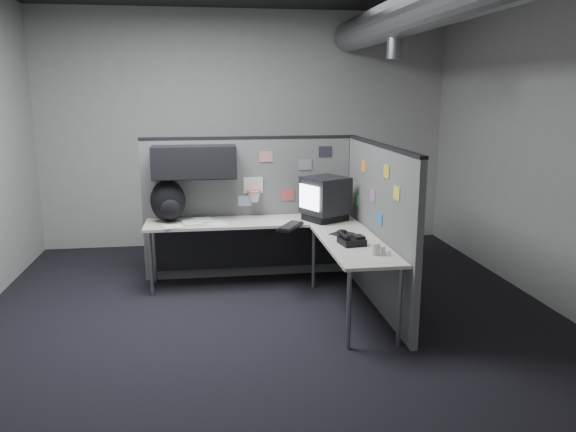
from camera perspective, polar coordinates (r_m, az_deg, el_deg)
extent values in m
cube|color=black|center=(5.49, -1.73, -10.23)|extent=(5.60, 5.60, 0.01)
cube|color=#9E9E99|center=(7.87, -4.20, 8.70)|extent=(5.60, 0.01, 3.20)
cube|color=#9E9E99|center=(2.35, 5.95, -0.15)|extent=(5.60, 0.01, 3.20)
cube|color=#9E9E99|center=(6.08, 25.61, 6.42)|extent=(0.01, 5.60, 3.20)
cylinder|color=slate|center=(5.45, 13.79, 19.90)|extent=(0.40, 5.49, 0.40)
cylinder|color=slate|center=(6.17, 10.78, 16.79)|extent=(0.16, 0.16, 0.30)
cube|color=#5E605E|center=(6.48, -3.85, 0.76)|extent=(2.43, 0.06, 1.60)
cube|color=black|center=(6.37, -3.96, 7.96)|extent=(2.43, 0.07, 0.03)
cube|color=black|center=(6.68, 6.34, 1.05)|extent=(0.07, 0.07, 1.60)
cube|color=black|center=(6.18, -9.50, 5.44)|extent=(0.90, 0.35, 0.35)
cube|color=black|center=(6.00, -9.53, 5.24)|extent=(0.90, 0.02, 0.33)
cube|color=silver|center=(6.40, -3.55, 3.15)|extent=(0.22, 0.02, 0.18)
torus|color=#D85914|center=(6.32, -3.47, 2.49)|extent=(0.16, 0.16, 0.01)
cone|color=white|center=(6.33, -3.46, 1.95)|extent=(0.14, 0.14, 0.11)
cube|color=silver|center=(6.40, -11.61, 2.38)|extent=(0.15, 0.01, 0.12)
cube|color=#D87F7F|center=(6.37, -2.24, 6.04)|extent=(0.15, 0.01, 0.12)
cube|color=#CC4C4C|center=(6.47, 0.00, 2.11)|extent=(0.15, 0.01, 0.12)
cube|color=gray|center=(6.45, 1.76, 5.22)|extent=(0.15, 0.01, 0.12)
cube|color=#26262D|center=(6.47, 3.79, 6.56)|extent=(0.15, 0.01, 0.12)
cube|color=silver|center=(6.42, -4.42, 1.55)|extent=(0.15, 0.01, 0.12)
cube|color=#5E605E|center=(5.66, 9.09, -1.10)|extent=(0.06, 2.23, 1.60)
cube|color=black|center=(5.53, 9.38, 7.14)|extent=(0.07, 2.23, 0.03)
cube|color=orange|center=(5.96, 7.71, 5.01)|extent=(0.01, 0.15, 0.12)
cube|color=#B266B2|center=(5.67, 8.60, 2.04)|extent=(0.01, 0.15, 0.12)
cube|color=gold|center=(5.24, 9.97, 4.47)|extent=(0.01, 0.15, 0.12)
cube|color=#4CB266|center=(6.26, 6.98, 1.67)|extent=(0.01, 0.15, 0.12)
cube|color=#E5D84C|center=(4.99, 10.98, 2.28)|extent=(0.01, 0.15, 0.12)
cube|color=#337FCC|center=(5.47, 9.30, -0.29)|extent=(0.01, 0.15, 0.12)
cube|color=beige|center=(6.19, -3.74, -0.61)|extent=(2.30, 0.56, 0.03)
cube|color=beige|center=(5.32, 6.69, -2.84)|extent=(0.56, 1.55, 0.03)
cube|color=black|center=(6.48, -3.86, -2.89)|extent=(2.18, 0.02, 0.55)
cylinder|color=gray|center=(6.08, -13.75, -4.74)|extent=(0.04, 0.04, 0.70)
cylinder|color=gray|center=(6.50, -13.41, -3.61)|extent=(0.04, 0.04, 0.70)
cylinder|color=gray|center=(6.16, 2.62, -4.18)|extent=(0.04, 0.04, 0.70)
cylinder|color=gray|center=(4.74, 6.19, -9.44)|extent=(0.04, 0.04, 0.70)
cylinder|color=gray|center=(4.86, 11.28, -9.03)|extent=(0.04, 0.04, 0.70)
cube|color=black|center=(6.20, 3.78, -0.06)|extent=(0.52, 0.50, 0.08)
cube|color=black|center=(6.16, 3.81, 2.12)|extent=(0.57, 0.57, 0.40)
cube|color=silver|center=(6.02, 2.16, 1.90)|extent=(0.16, 0.30, 0.26)
cube|color=black|center=(5.84, 0.23, -1.10)|extent=(0.34, 0.44, 0.03)
cube|color=black|center=(5.83, 0.23, -0.92)|extent=(0.30, 0.40, 0.01)
cube|color=black|center=(5.62, 5.50, -1.80)|extent=(0.28, 0.27, 0.01)
ellipsoid|color=black|center=(5.62, 5.51, -1.56)|extent=(0.11, 0.08, 0.04)
cube|color=black|center=(5.24, 6.48, -2.55)|extent=(0.24, 0.26, 0.06)
cylinder|color=black|center=(5.21, 5.72, -2.00)|extent=(0.08, 0.21, 0.05)
cube|color=black|center=(5.25, 7.16, -2.08)|extent=(0.11, 0.14, 0.02)
cylinder|color=silver|center=(4.99, 9.62, -3.39)|extent=(0.04, 0.04, 0.07)
cylinder|color=silver|center=(4.93, 9.13, -3.62)|extent=(0.04, 0.04, 0.06)
cylinder|color=silver|center=(4.94, 10.17, -3.69)|extent=(0.04, 0.04, 0.05)
cylinder|color=#D85914|center=(5.03, 9.14, -3.20)|extent=(0.04, 0.04, 0.08)
cylinder|color=beige|center=(4.93, 8.91, -3.33)|extent=(0.09, 0.09, 0.10)
cube|color=white|center=(6.10, -7.31, -0.73)|extent=(0.26, 0.32, 0.00)
cube|color=white|center=(6.18, -9.74, -0.61)|extent=(0.26, 0.32, 0.00)
cube|color=white|center=(6.04, -11.69, -0.96)|extent=(0.26, 0.32, 0.00)
cube|color=white|center=(6.25, -8.59, -0.36)|extent=(0.26, 0.32, 0.00)
ellipsoid|color=black|center=(6.22, -12.09, 1.52)|extent=(0.41, 0.32, 0.46)
ellipsoid|color=black|center=(6.08, -11.85, 0.68)|extent=(0.22, 0.14, 0.21)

